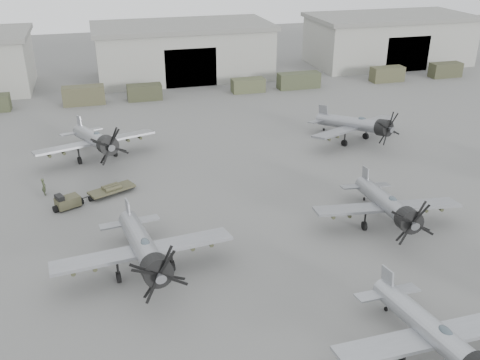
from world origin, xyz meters
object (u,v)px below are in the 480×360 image
at_px(aircraft_near_1, 437,336).
at_px(aircraft_mid_2, 389,205).
at_px(aircraft_far_1, 358,125).
at_px(aircraft_far_0, 96,140).
at_px(aircraft_mid_1, 144,249).
at_px(tug_trailer, 85,197).
at_px(ground_crew, 44,187).

xyz_separation_m(aircraft_near_1, aircraft_mid_2, (5.21, 14.51, 0.07)).
xyz_separation_m(aircraft_near_1, aircraft_far_1, (11.79, 33.22, 0.09)).
bearing_deg(aircraft_far_0, aircraft_mid_1, -100.02).
height_order(aircraft_mid_2, tug_trailer, aircraft_mid_2).
bearing_deg(ground_crew, aircraft_near_1, -154.19).
bearing_deg(aircraft_mid_2, aircraft_near_1, -102.54).
xyz_separation_m(aircraft_near_1, ground_crew, (-22.51, 28.63, -1.31)).
bearing_deg(aircraft_mid_1, aircraft_far_1, 30.91).
distance_m(aircraft_near_1, ground_crew, 36.45).
height_order(aircraft_near_1, aircraft_far_1, aircraft_far_1).
distance_m(tug_trailer, ground_crew, 4.53).
height_order(aircraft_mid_2, ground_crew, aircraft_mid_2).
bearing_deg(aircraft_near_1, tug_trailer, 124.77).
distance_m(aircraft_mid_1, ground_crew, 17.53).
relative_size(aircraft_far_1, tug_trailer, 1.64).
relative_size(aircraft_near_1, aircraft_mid_2, 0.96).
bearing_deg(tug_trailer, aircraft_far_0, 57.24).
height_order(aircraft_mid_1, ground_crew, aircraft_mid_1).
xyz_separation_m(aircraft_far_1, ground_crew, (-34.30, -4.58, -1.39)).
height_order(aircraft_near_1, aircraft_far_0, aircraft_far_0).
bearing_deg(ground_crew, tug_trailer, -138.44).
bearing_deg(aircraft_far_1, aircraft_mid_2, -131.50).
relative_size(aircraft_mid_2, aircraft_far_1, 1.02).
xyz_separation_m(aircraft_near_1, aircraft_far_0, (-17.42, 35.78, 0.22)).
distance_m(aircraft_mid_2, aircraft_far_0, 31.06).
relative_size(aircraft_near_1, aircraft_mid_1, 0.90).
height_order(tug_trailer, ground_crew, ground_crew).
height_order(aircraft_far_0, ground_crew, aircraft_far_0).
distance_m(aircraft_near_1, aircraft_far_0, 39.79).
distance_m(aircraft_mid_2, aircraft_far_1, 19.83).
relative_size(aircraft_near_1, aircraft_far_1, 0.97).
bearing_deg(ground_crew, aircraft_mid_2, -129.36).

